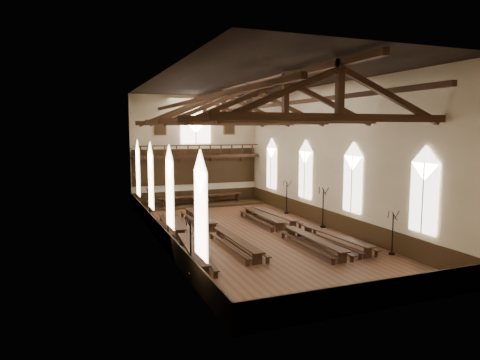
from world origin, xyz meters
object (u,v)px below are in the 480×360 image
at_px(refectory_row_d, 300,225).
at_px(candelabrum_right_near, 392,241).
at_px(candelabrum_left_near, 191,255).
at_px(candelabrum_left_far, 150,212).
at_px(refectory_row_c, 285,227).
at_px(candelabrum_right_far, 287,203).
at_px(refectory_row_a, 183,234).
at_px(dais, 202,204).
at_px(refectory_row_b, 216,228).
at_px(candelabrum_left_mid, 168,230).
at_px(high_table, 201,197).
at_px(candelabrum_right_mid, 323,215).

distance_m(refectory_row_d, candelabrum_right_near, 6.81).
distance_m(candelabrum_left_near, candelabrum_left_far, 11.81).
bearing_deg(candelabrum_left_near, refectory_row_c, 32.29).
bearing_deg(candelabrum_right_far, refectory_row_c, -118.13).
height_order(refectory_row_d, candelabrum_right_near, candelabrum_right_near).
relative_size(refectory_row_a, dais, 1.24).
height_order(candelabrum_left_near, candelabrum_right_far, candelabrum_right_far).
bearing_deg(refectory_row_b, candelabrum_left_mid, -163.47).
xyz_separation_m(refectory_row_a, high_table, (4.69, 11.97, 0.30)).
distance_m(candelabrum_left_mid, candelabrum_right_near, 12.94).
relative_size(refectory_row_a, refectory_row_b, 1.03).
distance_m(candelabrum_left_near, candelabrum_right_near, 11.18).
bearing_deg(candelabrum_right_mid, refectory_row_b, 175.71).
height_order(refectory_row_a, candelabrum_right_near, candelabrum_right_near).
xyz_separation_m(refectory_row_a, candelabrum_right_near, (10.20, -6.70, 0.23)).
bearing_deg(candelabrum_right_near, candelabrum_left_mid, 149.08).
height_order(refectory_row_d, dais, refectory_row_d).
relative_size(refectory_row_a, candelabrum_right_near, 5.76).
xyz_separation_m(refectory_row_c, candelabrum_left_near, (-7.70, -4.87, 0.33)).
xyz_separation_m(refectory_row_a, refectory_row_c, (6.80, -0.48, -0.02)).
xyz_separation_m(refectory_row_b, candelabrum_right_far, (7.74, 4.92, 0.34)).
xyz_separation_m(refectory_row_b, candelabrum_left_mid, (-3.36, -1.00, 0.37)).
relative_size(high_table, candelabrum_left_far, 2.99).
height_order(refectory_row_d, candelabrum_right_far, candelabrum_right_far).
distance_m(refectory_row_d, dais, 12.68).
distance_m(refectory_row_c, candelabrum_left_far, 10.38).
bearing_deg(refectory_row_a, candelabrum_left_near, -99.56).
bearing_deg(refectory_row_c, candelabrum_left_near, -147.71).
xyz_separation_m(candelabrum_left_mid, candelabrum_right_near, (11.10, -6.65, -0.12)).
bearing_deg(refectory_row_a, refectory_row_b, 21.04).
height_order(refectory_row_c, candelabrum_left_far, candelabrum_left_far).
xyz_separation_m(refectory_row_b, dais, (2.23, 11.02, -0.40)).
bearing_deg(refectory_row_c, candelabrum_left_far, 137.97).
xyz_separation_m(candelabrum_left_near, candelabrum_left_far, (-0.00, 11.81, -0.02)).
relative_size(candelabrum_left_near, candelabrum_right_near, 1.10).
relative_size(dais, candelabrum_left_near, 4.23).
bearing_deg(candelabrum_left_mid, refectory_row_d, -1.28).
distance_m(candelabrum_left_far, candelabrum_right_far, 11.12).
relative_size(high_table, candelabrum_right_far, 2.89).
bearing_deg(candelabrum_left_near, candelabrum_left_far, 90.00).
height_order(dais, candelabrum_right_mid, candelabrum_right_mid).
bearing_deg(candelabrum_right_mid, high_table, 115.38).
relative_size(refectory_row_c, candelabrum_right_near, 5.62).
height_order(refectory_row_a, refectory_row_c, refectory_row_a).
bearing_deg(candelabrum_left_mid, candelabrum_right_far, 28.07).
distance_m(candelabrum_right_mid, candelabrum_right_far, 5.50).
relative_size(refectory_row_b, candelabrum_left_near, 5.09).
xyz_separation_m(candelabrum_left_near, candelabrum_right_mid, (11.10, 5.72, 0.06)).
distance_m(refectory_row_a, candelabrum_right_near, 12.20).
height_order(refectory_row_a, candelabrum_left_far, candelabrum_left_far).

